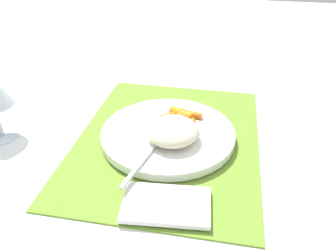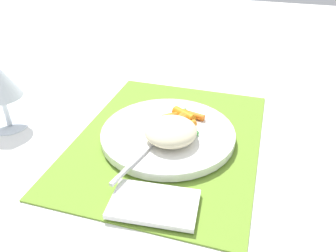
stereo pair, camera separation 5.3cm
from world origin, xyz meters
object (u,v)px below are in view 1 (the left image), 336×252
rice_mound (173,131)px  napkin (166,205)px  plate (168,134)px  fork (158,142)px  carrot_portion (181,117)px

rice_mound → napkin: rice_mound is taller
plate → napkin: plate is taller
fork → napkin: 0.14m
plate → carrot_portion: size_ratio=3.09×
carrot_portion → fork: size_ratio=0.38×
plate → napkin: bearing=-170.2°
fork → napkin: size_ratio=1.65×
plate → rice_mound: size_ratio=2.63×
fork → carrot_portion: bearing=-18.8°
napkin → plate: bearing=9.8°
carrot_portion → rice_mound: bearing=176.1°
rice_mound → plate: bearing=26.1°
plate → napkin: (-0.17, -0.03, -0.00)m
plate → fork: bearing=167.0°
rice_mound → fork: 0.03m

